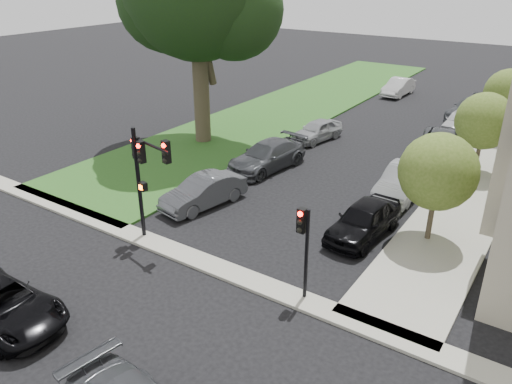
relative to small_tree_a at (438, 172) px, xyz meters
The scene contains 18 objects.
ground 11.03m from the small_tree_a, 125.83° to the right, with size 140.00×140.00×0.00m, color black.
grass_strip 21.86m from the small_tree_a, 134.60° to the left, with size 8.00×44.00×0.12m, color #306423.
sidewalk_right 15.72m from the small_tree_a, 87.96° to the left, with size 3.50×44.00×0.12m, color #AAA891.
sidewalk_cross 9.54m from the small_tree_a, 133.27° to the right, with size 60.00×1.00×0.12m, color #AAA891.
small_tree_a is the anchor object (origin of this frame).
small_tree_b 8.72m from the small_tree_a, 90.00° to the left, with size 3.00×3.00×4.51m.
small_tree_c 16.01m from the small_tree_a, 90.00° to the left, with size 3.05×3.05×4.57m.
traffic_signal_main 11.53m from the small_tree_a, 146.55° to the right, with size 2.35×0.67×4.81m.
traffic_signal_secondary 6.88m from the small_tree_a, 110.87° to the right, with size 0.43×0.35×3.44m.
car_parked_0 3.53m from the small_tree_a, 153.96° to the right, with size 1.80×4.47×1.52m, color black.
car_parked_1 4.99m from the small_tree_a, 122.69° to the left, with size 1.62×4.66×1.53m, color #999BA0.
car_parked_2 11.10m from the small_tree_a, 102.67° to the left, with size 2.47×5.36×1.49m, color #3F4247.
car_parked_3 16.86m from the small_tree_a, 99.62° to the left, with size 1.55×3.86×1.32m, color silver.
car_parked_4 20.15m from the small_tree_a, 97.91° to the left, with size 2.12×5.20×1.51m, color #3F4247.
car_parked_5 10.45m from the small_tree_a, 165.09° to the right, with size 1.53×4.39×1.45m, color #3F4247.
car_parked_6 10.60m from the small_tree_a, 162.98° to the left, with size 2.14×5.28×1.53m, color #3F4247.
car_parked_7 13.59m from the small_tree_a, 137.60° to the left, with size 1.59×3.96×1.35m, color #999BA0.
car_parked_9 25.95m from the small_tree_a, 112.01° to the left, with size 1.54×4.42×1.45m, color silver.
Camera 1 is at (10.34, -10.42, 10.50)m, focal length 35.00 mm.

